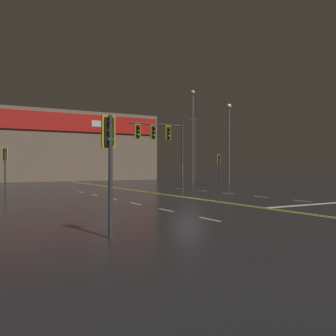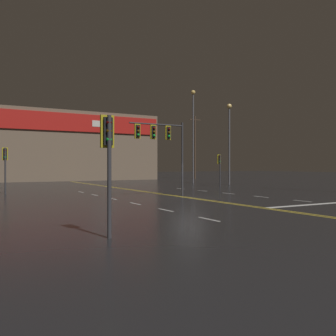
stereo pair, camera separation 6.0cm
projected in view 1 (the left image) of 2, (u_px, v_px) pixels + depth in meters
The scene contains 10 objects.
ground_plane at pixel (189, 198), 25.28m from camera, with size 200.00×200.00×0.00m, color black.
road_markings at pixel (211, 199), 24.57m from camera, with size 14.26×60.00×0.01m.
traffic_signal_median at pixel (160, 138), 26.03m from camera, with size 4.22×0.36×5.29m.
traffic_signal_corner_northeast at pixel (219, 163), 39.53m from camera, with size 0.42×0.36×3.36m.
traffic_signal_corner_northwest at pixel (5, 160), 28.75m from camera, with size 0.42×0.36×3.58m.
traffic_signal_corner_southwest at pixel (109, 147), 11.22m from camera, with size 0.42×0.36×3.69m.
streetlight_near_left at pixel (229, 133), 42.72m from camera, with size 0.56×0.56×9.26m.
streetlight_near_right at pixel (193, 125), 46.83m from camera, with size 0.56×0.56×11.65m.
building_backdrop at pixel (60, 147), 56.78m from camera, with size 28.12×10.23×10.06m.
utility_pole_row at pixel (53, 137), 50.88m from camera, with size 44.23×0.26×12.86m.
Camera 1 is at (-13.69, -21.29, 2.16)m, focal length 40.00 mm.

